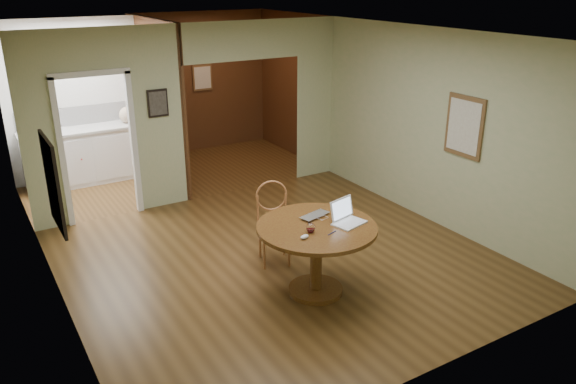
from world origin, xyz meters
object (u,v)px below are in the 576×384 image
chair (273,218)px  closed_laptop (318,217)px  open_laptop (346,216)px  dining_table (316,243)px

chair → closed_laptop: (0.14, -0.76, 0.26)m
open_laptop → closed_laptop: bearing=116.8°
chair → open_laptop: (0.35, -0.99, 0.31)m
closed_laptop → chair: bearing=86.5°
open_laptop → closed_laptop: 0.31m
open_laptop → closed_laptop: open_laptop is taller
dining_table → open_laptop: 0.43m
open_laptop → closed_laptop: size_ratio=1.09×
chair → closed_laptop: 0.82m
chair → open_laptop: bearing=-51.8°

